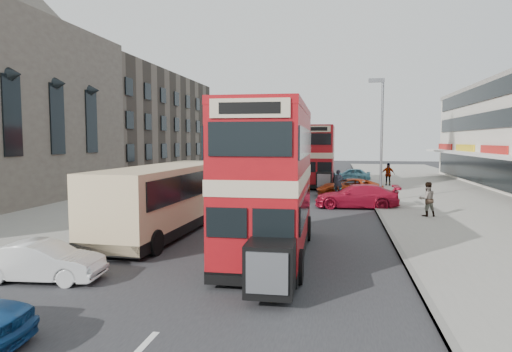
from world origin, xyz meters
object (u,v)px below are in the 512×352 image
Objects in this scene: coach at (168,196)px; car_right_a at (357,196)px; pedestrian_far at (388,174)px; street_lamp at (381,130)px; bus_main at (270,180)px; bus_second at (319,156)px; car_right_c at (351,174)px; pedestrian_near at (427,199)px; cyclist at (338,189)px; car_left_front at (42,261)px; car_right_b at (349,188)px.

car_right_a is at bearing 47.25° from coach.
coach is at bearing -110.97° from pedestrian_far.
street_lamp is 15.26m from bus_main.
bus_second is 6.75m from car_right_c.
cyclist is at bearing -72.05° from pedestrian_near.
coach reaches higher than car_right_a.
bus_second is 0.90× the size of coach.
car_right_a is at bearing -96.20° from pedestrian_far.
car_left_front is (-11.25, -18.31, -4.20)m from street_lamp.
bus_second is 4.83× the size of pedestrian_far.
pedestrian_near is (3.50, -3.16, 0.33)m from car_right_a.
pedestrian_near is at bearing -50.94° from car_left_front.
car_left_front is at bearing -106.20° from pedestrian_far.
bus_main is at bearing -15.14° from car_right_b.
bus_second is 6.30m from pedestrian_far.
street_lamp is 16.85m from car_right_c.
coach reaches higher than car_left_front.
car_right_b is 2.43× the size of pedestrian_far.
coach is at bearing -45.55° from car_right_a.
street_lamp is 0.85× the size of bus_second.
car_right_c is 21.92m from pedestrian_near.
cyclist is (-4.61, 7.00, -0.34)m from pedestrian_near.
car_right_b is at bearing -101.66° from bus_main.
car_right_b is (3.23, 17.58, -2.06)m from bus_main.
street_lamp reaches higher than pedestrian_near.
bus_main is at bearing -61.91° from car_left_front.
bus_second reaches higher than car_right_b.
car_right_a is 1.30× the size of car_right_c.
car_right_a is at bearing -1.91° from car_right_c.
coach is 28.68m from car_right_c.
pedestrian_near is at bearing 7.37° from car_right_c.
car_right_b reaches higher than car_left_front.
bus_second is at bearing -83.84° from pedestrian_near.
pedestrian_near is (3.81, -8.72, 0.40)m from car_right_b.
street_lamp reaches higher than car_right_b.
coach is 14.72m from cyclist.
car_right_a is 2.55× the size of pedestrian_far.
bus_second is 5.22× the size of pedestrian_near.
car_right_b is at bearing 119.06° from street_lamp.
street_lamp is 0.86× the size of bus_main.
car_right_b is at bearing 71.41° from cyclist.
coach reaches higher than car_right_c.
pedestrian_near is (12.21, 5.57, -0.58)m from coach.
bus_second is 9.41m from cyclist.
car_left_front is 0.74× the size of car_right_b.
pedestrian_far is at bearing 63.47° from coach.
bus_second reaches higher than car_left_front.
car_right_c is (3.04, 5.64, -2.11)m from bus_second.
bus_main is 2.43× the size of car_right_c.
coach reaches higher than car_right_b.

